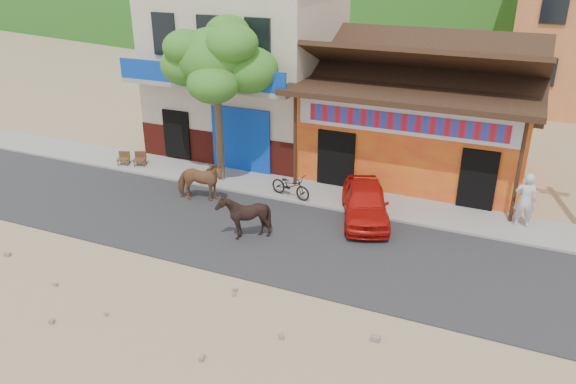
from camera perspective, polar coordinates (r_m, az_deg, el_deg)
name	(u,v)px	position (r m, az deg, el deg)	size (l,w,h in m)	color
ground	(264,285)	(15.27, -2.45, -9.40)	(120.00, 120.00, 0.00)	#9E825B
road	(300,242)	(17.21, 1.18, -5.15)	(60.00, 5.00, 0.04)	#28282B
sidewalk	(337,198)	(20.13, 4.98, -0.58)	(60.00, 2.00, 0.12)	gray
dance_club	(420,127)	(22.72, 13.25, 6.46)	(8.00, 6.00, 3.60)	orange
cafe_building	(248,68)	(24.65, -4.06, 12.47)	(7.00, 6.00, 7.00)	beige
tree	(218,102)	(20.74, -7.16, 9.06)	(3.00, 3.00, 6.00)	#2D721E
cow_tan	(200,181)	(19.84, -8.95, 1.07)	(0.79, 1.73, 1.46)	brown
cow_dark	(244,216)	(17.17, -4.53, -2.46)	(1.19, 1.33, 1.47)	black
red_car	(365,202)	(18.49, 7.83, -1.03)	(1.44, 3.58, 1.22)	red
scooter	(291,186)	(19.82, 0.26, 0.64)	(0.57, 1.62, 0.85)	black
pedestrian	(525,200)	(19.09, 22.95, -0.75)	(0.66, 0.43, 1.81)	silver
cafe_chair_left	(123,153)	(23.72, -16.45, 3.78)	(0.44, 0.44, 0.95)	#4B3519
cafe_chair_right	(139,154)	(23.46, -14.88, 3.79)	(0.46, 0.46, 1.00)	#4C2519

